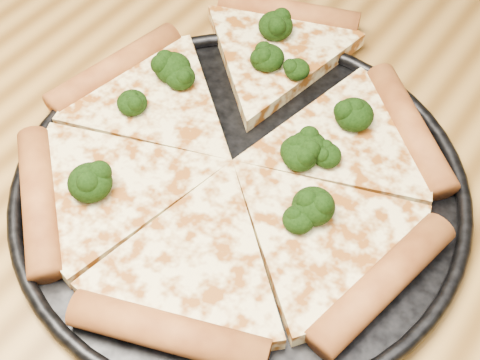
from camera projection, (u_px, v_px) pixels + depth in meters
The scene contains 4 objects.
dining_table at pixel (217, 205), 0.68m from camera, with size 1.20×0.90×0.75m.
pizza_pan at pixel (240, 186), 0.57m from camera, with size 0.38×0.38×0.02m.
pizza at pixel (235, 156), 0.57m from camera, with size 0.37×0.42×0.03m.
broccoli_florets at pixel (252, 116), 0.59m from camera, with size 0.22×0.28×0.03m.
Camera 1 is at (0.25, -0.31, 1.21)m, focal length 50.76 mm.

